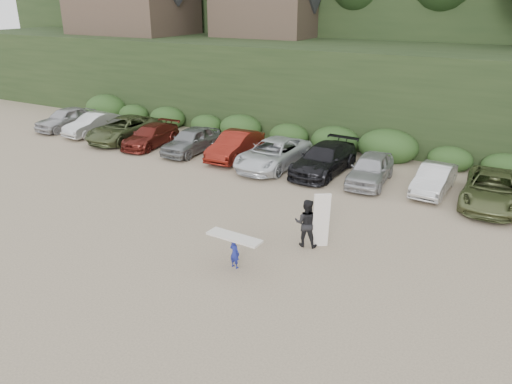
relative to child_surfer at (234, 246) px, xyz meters
The scene contains 4 objects.
ground 1.28m from the child_surfer, 90.37° to the left, with size 120.00×120.00×0.00m, color tan.
parked_cars 11.34m from the child_surfer, 105.73° to the left, with size 39.61×6.08×1.59m.
child_surfer is the anchor object (origin of this frame).
adult_surfer 3.23m from the child_surfer, 60.86° to the left, with size 1.44×0.93×2.27m.
Camera 1 is at (8.40, -14.30, 9.09)m, focal length 35.00 mm.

